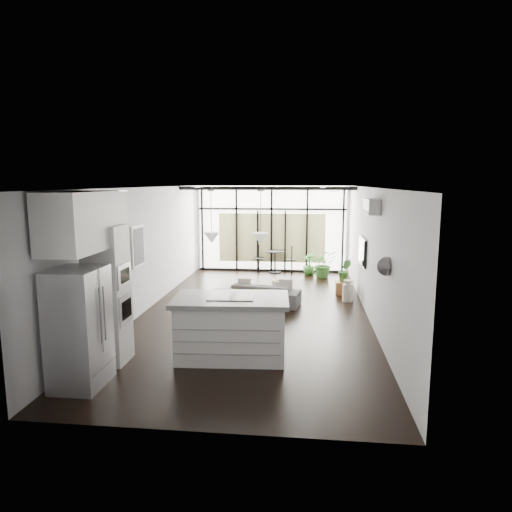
% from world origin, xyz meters
% --- Properties ---
extents(floor, '(5.00, 10.00, 0.00)m').
position_xyz_m(floor, '(0.00, 0.00, 0.00)').
color(floor, black).
rests_on(floor, ground).
extents(ceiling, '(5.00, 10.00, 0.00)m').
position_xyz_m(ceiling, '(0.00, 0.00, 2.80)').
color(ceiling, white).
rests_on(ceiling, ground).
extents(wall_left, '(0.02, 10.00, 2.80)m').
position_xyz_m(wall_left, '(-2.50, 0.00, 1.40)').
color(wall_left, silver).
rests_on(wall_left, ground).
extents(wall_right, '(0.02, 10.00, 2.80)m').
position_xyz_m(wall_right, '(2.50, 0.00, 1.40)').
color(wall_right, silver).
rests_on(wall_right, ground).
extents(wall_back, '(5.00, 0.02, 2.80)m').
position_xyz_m(wall_back, '(0.00, 5.00, 1.40)').
color(wall_back, silver).
rests_on(wall_back, ground).
extents(wall_front, '(5.00, 0.02, 2.80)m').
position_xyz_m(wall_front, '(0.00, -5.00, 1.40)').
color(wall_front, silver).
rests_on(wall_front, ground).
extents(glazing, '(5.00, 0.20, 2.80)m').
position_xyz_m(glazing, '(0.00, 4.88, 1.40)').
color(glazing, black).
rests_on(glazing, ground).
extents(skylight, '(4.70, 1.90, 0.06)m').
position_xyz_m(skylight, '(0.00, 4.00, 2.77)').
color(skylight, white).
rests_on(skylight, ceiling).
extents(neighbour_building, '(3.50, 0.02, 1.60)m').
position_xyz_m(neighbour_building, '(0.00, 4.95, 1.10)').
color(neighbour_building, '#D8D089').
rests_on(neighbour_building, ground).
extents(island, '(1.96, 1.25, 1.04)m').
position_xyz_m(island, '(-0.09, -2.65, 0.52)').
color(island, silver).
rests_on(island, floor).
extents(cooktop, '(0.79, 0.55, 0.01)m').
position_xyz_m(cooktop, '(-0.09, -2.65, 1.04)').
color(cooktop, black).
rests_on(cooktop, island).
extents(fridge, '(0.67, 0.83, 1.72)m').
position_xyz_m(fridge, '(-2.07, -3.95, 0.86)').
color(fridge, '#AAAAAF').
rests_on(fridge, floor).
extents(appliance_column, '(0.58, 0.61, 2.24)m').
position_xyz_m(appliance_column, '(-2.03, -3.05, 1.12)').
color(appliance_column, silver).
rests_on(appliance_column, floor).
extents(upper_cabinets, '(0.62, 1.75, 0.86)m').
position_xyz_m(upper_cabinets, '(-2.12, -3.50, 2.35)').
color(upper_cabinets, silver).
rests_on(upper_cabinets, wall_left).
extents(pendant_left, '(0.26, 0.26, 0.18)m').
position_xyz_m(pendant_left, '(-0.40, -2.65, 2.02)').
color(pendant_left, white).
rests_on(pendant_left, ceiling).
extents(pendant_right, '(0.26, 0.26, 0.18)m').
position_xyz_m(pendant_right, '(0.40, -2.65, 2.02)').
color(pendant_right, white).
rests_on(pendant_right, ceiling).
extents(sofa, '(1.84, 0.82, 0.69)m').
position_xyz_m(sofa, '(0.11, 0.73, 0.35)').
color(sofa, '#505053').
rests_on(sofa, floor).
extents(console_bench, '(1.38, 0.56, 0.43)m').
position_xyz_m(console_bench, '(-0.37, 0.25, 0.22)').
color(console_bench, brown).
rests_on(console_bench, floor).
extents(pouf, '(0.55, 0.55, 0.36)m').
position_xyz_m(pouf, '(0.47, 1.90, 0.18)').
color(pouf, beige).
rests_on(pouf, floor).
extents(crate, '(0.45, 0.45, 0.33)m').
position_xyz_m(crate, '(2.15, 1.99, 0.17)').
color(crate, brown).
rests_on(crate, floor).
extents(plant_tall, '(0.96, 1.02, 0.66)m').
position_xyz_m(plant_tall, '(1.67, 4.06, 0.33)').
color(plant_tall, '#336826').
rests_on(plant_tall, floor).
extents(plant_med, '(0.70, 0.79, 0.39)m').
position_xyz_m(plant_med, '(1.24, 4.38, 0.19)').
color(plant_med, '#336826').
rests_on(plant_med, floor).
extents(plant_crate, '(0.33, 0.60, 0.27)m').
position_xyz_m(plant_crate, '(2.15, 1.99, 0.47)').
color(plant_crate, '#336826').
rests_on(plant_crate, crate).
extents(milk_can, '(0.31, 0.31, 0.53)m').
position_xyz_m(milk_can, '(2.18, 1.27, 0.27)').
color(milk_can, beige).
rests_on(milk_can, floor).
extents(bistro_set, '(1.49, 0.77, 0.68)m').
position_xyz_m(bistro_set, '(0.14, 4.65, 0.34)').
color(bistro_set, black).
rests_on(bistro_set, floor).
extents(tv, '(0.05, 1.10, 0.65)m').
position_xyz_m(tv, '(2.46, 1.00, 1.30)').
color(tv, black).
rests_on(tv, wall_right).
extents(ac_unit, '(0.22, 0.90, 0.30)m').
position_xyz_m(ac_unit, '(2.38, -0.80, 2.45)').
color(ac_unit, silver).
rests_on(ac_unit, wall_right).
extents(framed_art, '(0.04, 0.70, 0.90)m').
position_xyz_m(framed_art, '(-2.47, -0.50, 1.55)').
color(framed_art, black).
rests_on(framed_art, wall_left).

